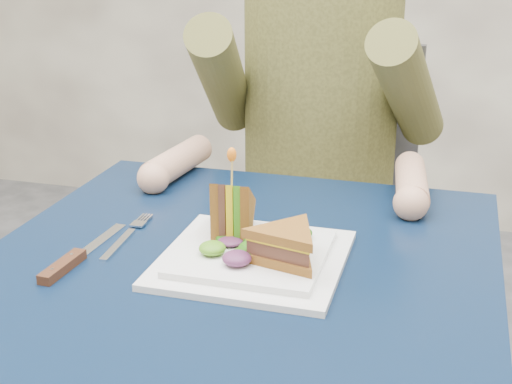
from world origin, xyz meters
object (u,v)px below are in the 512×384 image
(sandwich_flat, at_px, (286,245))
(plate, at_px, (253,257))
(sandwich_upright, at_px, (232,213))
(chair, at_px, (324,207))
(knife, at_px, (70,261))
(table, at_px, (239,303))
(fork, at_px, (126,237))
(diner, at_px, (320,63))

(sandwich_flat, bearing_deg, plate, 155.56)
(sandwich_upright, bearing_deg, sandwich_flat, -34.91)
(chair, xyz_separation_m, knife, (-0.22, -0.80, 0.20))
(table, xyz_separation_m, fork, (-0.19, 0.01, 0.08))
(diner, height_order, plate, diner)
(sandwich_upright, bearing_deg, plate, -44.80)
(chair, relative_size, fork, 5.18)
(plate, bearing_deg, table, 146.77)
(diner, bearing_deg, plate, -87.48)
(table, distance_m, diner, 0.65)
(chair, xyz_separation_m, fork, (-0.19, -0.70, 0.19))
(sandwich_upright, bearing_deg, table, -56.08)
(diner, xyz_separation_m, sandwich_upright, (-0.02, -0.57, -0.13))
(sandwich_flat, height_order, fork, sandwich_flat)
(sandwich_upright, height_order, knife, sandwich_upright)
(table, distance_m, fork, 0.21)
(diner, xyz_separation_m, plate, (0.03, -0.61, -0.18))
(diner, bearing_deg, chair, 90.00)
(fork, bearing_deg, table, -2.94)
(diner, height_order, knife, diner)
(chair, xyz_separation_m, diner, (-0.00, -0.11, 0.37))
(chair, height_order, fork, chair)
(table, height_order, chair, chair)
(chair, relative_size, plate, 3.58)
(sandwich_flat, height_order, sandwich_upright, sandwich_upright)
(table, height_order, diner, diner)
(table, distance_m, plate, 0.09)
(knife, bearing_deg, fork, 72.10)
(fork, bearing_deg, knife, -107.90)
(table, bearing_deg, plate, -33.23)
(plate, relative_size, knife, 1.17)
(chair, height_order, plate, chair)
(diner, height_order, fork, diner)
(sandwich_flat, distance_m, sandwich_upright, 0.12)
(plate, distance_m, fork, 0.22)
(diner, relative_size, sandwich_upright, 5.69)
(plate, bearing_deg, knife, -162.12)
(table, bearing_deg, knife, -156.24)
(diner, bearing_deg, fork, -107.90)
(chair, height_order, diner, diner)
(table, relative_size, fork, 4.18)
(plate, distance_m, sandwich_flat, 0.07)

